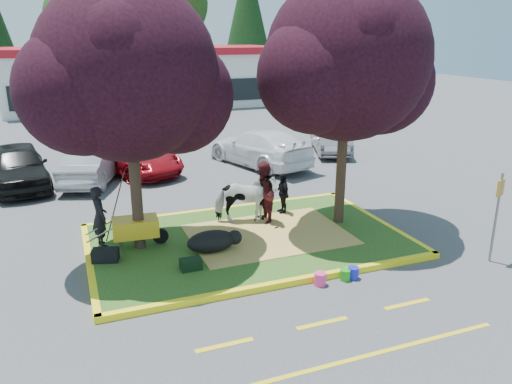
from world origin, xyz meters
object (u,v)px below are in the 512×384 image
object	(u,v)px
calf	(211,241)
car_silver	(93,164)
bucket_green	(345,275)
bucket_pink	(320,279)
sign_post	(497,209)
bucket_blue	(353,273)
wheelbarrow	(136,227)
car_black	(19,166)
handler	(100,217)
cow	(245,199)

from	to	relation	value
calf	car_silver	distance (m)	8.36
bucket_green	bucket_pink	bearing A→B (deg)	180.00
bucket_pink	sign_post	bearing A→B (deg)	-5.40
calf	car_silver	size ratio (longest dim) A/B	0.29
sign_post	bucket_blue	distance (m)	3.88
wheelbarrow	bucket_pink	world-z (taller)	wheelbarrow
wheelbarrow	sign_post	bearing A→B (deg)	-20.87
sign_post	car_black	xyz separation A→B (m)	(-11.20, 11.06, -0.59)
handler	sign_post	distance (m)	9.81
bucket_pink	cow	bearing A→B (deg)	95.64
wheelbarrow	car_black	xyz separation A→B (m)	(-3.13, 7.36, 0.11)
car_black	wheelbarrow	bearing A→B (deg)	-73.99
wheelbarrow	car_black	bearing A→B (deg)	116.81
car_silver	cow	bearing A→B (deg)	139.39
wheelbarrow	bucket_blue	size ratio (longest dim) A/B	7.33
wheelbarrow	handler	bearing A→B (deg)	158.04
bucket_pink	car_black	xyz separation A→B (m)	(-6.69, 10.63, 0.64)
cow	sign_post	xyz separation A→B (m)	(4.89, -4.28, 0.49)
calf	car_black	bearing A→B (deg)	119.59
bucket_green	bucket_blue	xyz separation A→B (m)	(0.21, 0.00, 0.01)
car_black	car_silver	xyz separation A→B (m)	(2.54, -0.28, -0.09)
bucket_pink	wheelbarrow	bearing A→B (deg)	137.36
handler	sign_post	xyz separation A→B (m)	(8.90, -4.10, 0.43)
handler	car_silver	distance (m)	6.68
bucket_pink	bucket_blue	world-z (taller)	bucket_pink
bucket_blue	wheelbarrow	bearing A→B (deg)	143.44
handler	wheelbarrow	bearing A→B (deg)	-129.29
calf	handler	world-z (taller)	handler
sign_post	bucket_pink	xyz separation A→B (m)	(-4.51, 0.43, -1.23)
cow	car_silver	xyz separation A→B (m)	(-3.76, 6.49, -0.19)
calf	sign_post	size ratio (longest dim) A/B	0.55
bucket_pink	bucket_green	bearing A→B (deg)	0.00
handler	car_black	distance (m)	7.32
handler	car_black	world-z (taller)	handler
cow	car_black	xyz separation A→B (m)	(-6.30, 6.77, -0.10)
car_black	handler	bearing A→B (deg)	-78.79
wheelbarrow	bucket_blue	distance (m)	5.52
bucket_green	bucket_pink	world-z (taller)	bucket_pink
cow	car_black	size ratio (longest dim) A/B	0.38
bucket_blue	car_silver	distance (m)	11.50
calf	handler	distance (m)	2.94
cow	bucket_blue	world-z (taller)	cow
cow	calf	bearing A→B (deg)	152.51
wheelbarrow	car_silver	distance (m)	7.10
handler	car_black	size ratio (longest dim) A/B	0.35
bucket_blue	car_silver	xyz separation A→B (m)	(-5.00, 10.34, 0.56)
cow	car_silver	world-z (taller)	cow
wheelbarrow	sign_post	xyz separation A→B (m)	(8.07, -3.70, 0.70)
calf	bucket_pink	size ratio (longest dim) A/B	4.25
cow	handler	world-z (taller)	handler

